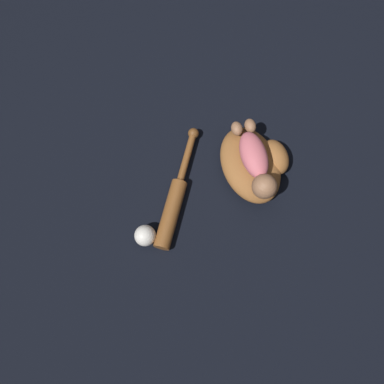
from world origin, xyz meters
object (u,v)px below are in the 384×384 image
(baseball_glove, at_px, (254,163))
(baseball_bat, at_px, (175,200))
(baseball, at_px, (145,235))
(baby_figure, at_px, (256,162))

(baseball_glove, height_order, baseball_bat, baseball_glove)
(baseball_bat, bearing_deg, baseball, -44.46)
(baseball_glove, xyz_separation_m, baseball, (0.23, -0.44, -0.01))
(baseball_glove, relative_size, baseball, 4.55)
(baby_figure, distance_m, baseball, 0.48)
(baseball_glove, bearing_deg, baseball, -62.71)
(baby_figure, xyz_separation_m, baseball, (0.20, -0.43, -0.10))
(baby_figure, bearing_deg, baseball_glove, 156.84)
(baby_figure, bearing_deg, baseball_bat, -76.72)
(baseball_glove, relative_size, baby_figure, 1.09)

